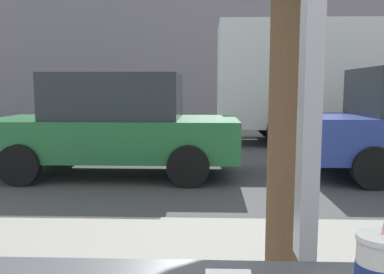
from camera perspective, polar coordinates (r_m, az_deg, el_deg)
ground_plane at (r=9.16m, az=3.88°, el=-2.32°), size 60.00×60.00×0.00m
building_facade_far at (r=20.03m, az=2.99°, el=11.65°), size 28.00×1.20×6.21m
soda_cup_right at (r=0.98m, az=25.03°, el=-17.19°), size 0.10×0.10×0.33m
parked_car_green at (r=6.94m, az=-10.81°, el=1.79°), size 4.14×1.94×1.72m
box_truck at (r=11.50m, az=20.22°, el=7.69°), size 6.85×2.44×3.17m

